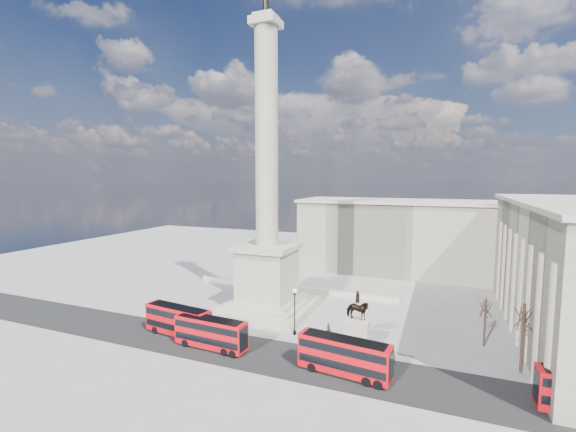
{
  "coord_description": "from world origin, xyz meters",
  "views": [
    {
      "loc": [
        26.28,
        -50.93,
        21.72
      ],
      "look_at": [
        5.43,
        0.64,
        16.15
      ],
      "focal_mm": 24.0,
      "sensor_mm": 36.0,
      "label": 1
    }
  ],
  "objects_px": {
    "nelsons_column": "(267,232)",
    "pedestrian_walking": "(328,330)",
    "victorian_lamp": "(295,308)",
    "pedestrian_standing": "(393,358)",
    "equestrian_statue": "(357,331)",
    "red_bus_a": "(178,321)",
    "pedestrian_crossing": "(330,335)",
    "red_bus_b": "(211,333)",
    "red_bus_c": "(345,356)"
  },
  "relations": [
    {
      "from": "pedestrian_standing",
      "to": "red_bus_c",
      "type": "bearing_deg",
      "value": 11.45
    },
    {
      "from": "red_bus_a",
      "to": "equestrian_statue",
      "type": "height_order",
      "value": "equestrian_statue"
    },
    {
      "from": "victorian_lamp",
      "to": "equestrian_statue",
      "type": "relative_size",
      "value": 0.83
    },
    {
      "from": "nelsons_column",
      "to": "pedestrian_walking",
      "type": "relative_size",
      "value": 26.99
    },
    {
      "from": "nelsons_column",
      "to": "pedestrian_walking",
      "type": "height_order",
      "value": "nelsons_column"
    },
    {
      "from": "pedestrian_standing",
      "to": "equestrian_statue",
      "type": "bearing_deg",
      "value": -54.71
    },
    {
      "from": "equestrian_statue",
      "to": "red_bus_a",
      "type": "bearing_deg",
      "value": -169.31
    },
    {
      "from": "red_bus_a",
      "to": "pedestrian_standing",
      "type": "bearing_deg",
      "value": 12.32
    },
    {
      "from": "red_bus_c",
      "to": "pedestrian_walking",
      "type": "xyz_separation_m",
      "value": [
        -4.5,
        9.26,
        -1.27
      ]
    },
    {
      "from": "nelsons_column",
      "to": "victorian_lamp",
      "type": "distance_m",
      "value": 14.31
    },
    {
      "from": "red_bus_a",
      "to": "victorian_lamp",
      "type": "xyz_separation_m",
      "value": [
        14.67,
        6.39,
        1.66
      ]
    },
    {
      "from": "red_bus_b",
      "to": "red_bus_a",
      "type": "bearing_deg",
      "value": 167.97
    },
    {
      "from": "red_bus_b",
      "to": "pedestrian_standing",
      "type": "xyz_separation_m",
      "value": [
        21.94,
        4.41,
        -1.29
      ]
    },
    {
      "from": "red_bus_c",
      "to": "pedestrian_crossing",
      "type": "bearing_deg",
      "value": 122.87
    },
    {
      "from": "red_bus_a",
      "to": "pedestrian_walking",
      "type": "height_order",
      "value": "red_bus_a"
    },
    {
      "from": "victorian_lamp",
      "to": "pedestrian_standing",
      "type": "distance_m",
      "value": 14.49
    },
    {
      "from": "pedestrian_walking",
      "to": "pedestrian_crossing",
      "type": "relative_size",
      "value": 1.19
    },
    {
      "from": "red_bus_b",
      "to": "equestrian_statue",
      "type": "relative_size",
      "value": 1.28
    },
    {
      "from": "nelsons_column",
      "to": "victorian_lamp",
      "type": "height_order",
      "value": "nelsons_column"
    },
    {
      "from": "nelsons_column",
      "to": "pedestrian_standing",
      "type": "xyz_separation_m",
      "value": [
        21.5,
        -11.5,
        -12.12
      ]
    },
    {
      "from": "red_bus_a",
      "to": "pedestrian_crossing",
      "type": "relative_size",
      "value": 6.67
    },
    {
      "from": "red_bus_b",
      "to": "red_bus_c",
      "type": "bearing_deg",
      "value": 2.55
    },
    {
      "from": "pedestrian_walking",
      "to": "pedestrian_crossing",
      "type": "height_order",
      "value": "pedestrian_walking"
    },
    {
      "from": "pedestrian_walking",
      "to": "pedestrian_crossing",
      "type": "bearing_deg",
      "value": -56.21
    },
    {
      "from": "victorian_lamp",
      "to": "pedestrian_standing",
      "type": "bearing_deg",
      "value": -15.14
    },
    {
      "from": "equestrian_statue",
      "to": "pedestrian_walking",
      "type": "relative_size",
      "value": 4.2
    },
    {
      "from": "red_bus_a",
      "to": "victorian_lamp",
      "type": "height_order",
      "value": "victorian_lamp"
    },
    {
      "from": "victorian_lamp",
      "to": "pedestrian_standing",
      "type": "relative_size",
      "value": 4.06
    },
    {
      "from": "nelsons_column",
      "to": "red_bus_b",
      "type": "bearing_deg",
      "value": -91.61
    },
    {
      "from": "red_bus_b",
      "to": "pedestrian_standing",
      "type": "height_order",
      "value": "red_bus_b"
    },
    {
      "from": "nelsons_column",
      "to": "red_bus_c",
      "type": "xyz_separation_m",
      "value": [
        16.89,
        -16.08,
        -10.73
      ]
    },
    {
      "from": "pedestrian_crossing",
      "to": "victorian_lamp",
      "type": "bearing_deg",
      "value": 33.6
    },
    {
      "from": "nelsons_column",
      "to": "red_bus_a",
      "type": "bearing_deg",
      "value": -115.79
    },
    {
      "from": "nelsons_column",
      "to": "pedestrian_crossing",
      "type": "bearing_deg",
      "value": -31.72
    },
    {
      "from": "red_bus_a",
      "to": "pedestrian_crossing",
      "type": "bearing_deg",
      "value": 24.25
    },
    {
      "from": "equestrian_statue",
      "to": "pedestrian_standing",
      "type": "xyz_separation_m",
      "value": [
        4.61,
        -1.8,
        -1.87
      ]
    },
    {
      "from": "red_bus_b",
      "to": "pedestrian_walking",
      "type": "xyz_separation_m",
      "value": [
        12.84,
        9.1,
        -1.17
      ]
    },
    {
      "from": "pedestrian_walking",
      "to": "pedestrian_crossing",
      "type": "xyz_separation_m",
      "value": [
        0.56,
        -1.18,
        -0.15
      ]
    },
    {
      "from": "pedestrian_walking",
      "to": "pedestrian_standing",
      "type": "relative_size",
      "value": 1.16
    },
    {
      "from": "victorian_lamp",
      "to": "equestrian_statue",
      "type": "height_order",
      "value": "equestrian_statue"
    },
    {
      "from": "red_bus_a",
      "to": "red_bus_c",
      "type": "distance_m",
      "value": 23.82
    },
    {
      "from": "red_bus_b",
      "to": "pedestrian_crossing",
      "type": "bearing_deg",
      "value": 33.67
    },
    {
      "from": "pedestrian_walking",
      "to": "pedestrian_standing",
      "type": "distance_m",
      "value": 10.24
    },
    {
      "from": "equestrian_statue",
      "to": "nelsons_column",
      "type": "bearing_deg",
      "value": 150.13
    },
    {
      "from": "pedestrian_standing",
      "to": "pedestrian_crossing",
      "type": "relative_size",
      "value": 1.03
    },
    {
      "from": "pedestrian_standing",
      "to": "pedestrian_crossing",
      "type": "height_order",
      "value": "pedestrian_standing"
    },
    {
      "from": "equestrian_statue",
      "to": "pedestrian_crossing",
      "type": "height_order",
      "value": "equestrian_statue"
    },
    {
      "from": "victorian_lamp",
      "to": "pedestrian_standing",
      "type": "height_order",
      "value": "victorian_lamp"
    },
    {
      "from": "pedestrian_standing",
      "to": "red_bus_b",
      "type": "bearing_deg",
      "value": -22.0
    },
    {
      "from": "red_bus_c",
      "to": "pedestrian_crossing",
      "type": "xyz_separation_m",
      "value": [
        -3.94,
        8.08,
        -1.42
      ]
    }
  ]
}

